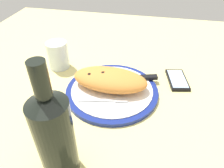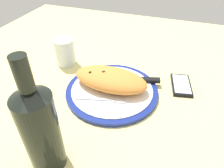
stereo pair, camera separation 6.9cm
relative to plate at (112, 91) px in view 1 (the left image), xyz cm
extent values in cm
cube|color=#E5D684|center=(0.00, 0.00, -2.29)|extent=(150.00, 150.00, 3.00)
cylinder|color=navy|center=(0.00, 0.00, -0.12)|extent=(30.72, 30.72, 1.34)
cylinder|color=white|center=(0.00, 0.00, 0.70)|extent=(27.01, 27.01, 0.30)
ellipsoid|color=orange|center=(-0.92, 1.21, 3.71)|extent=(25.29, 13.63, 5.72)
ellipsoid|color=black|center=(-3.03, 0.93, 6.10)|extent=(3.37, 3.24, 0.91)
ellipsoid|color=black|center=(-2.05, 2.85, 6.05)|extent=(2.37, 2.26, 0.70)
ellipsoid|color=black|center=(-0.12, -1.75, 5.85)|extent=(1.90, 1.89, 0.56)
ellipsoid|color=black|center=(-7.14, -0.06, 5.73)|extent=(2.23, 2.19, 0.74)
cube|color=silver|center=(-3.63, -6.87, 1.05)|extent=(11.50, 3.66, 0.40)
cube|color=silver|center=(3.95, -4.99, 1.05)|extent=(4.41, 3.10, 0.40)
cube|color=silver|center=(0.00, 4.87, 1.05)|extent=(12.46, 5.00, 0.40)
cube|color=black|center=(10.22, 7.82, 1.45)|extent=(8.98, 4.35, 1.20)
cube|color=black|center=(21.70, 11.16, -0.29)|extent=(8.58, 13.07, 1.00)
cube|color=silver|center=(21.70, 11.16, 0.29)|extent=(7.36, 11.47, 0.16)
cylinder|color=silver|center=(-23.47, 11.45, 4.44)|extent=(7.74, 7.74, 10.46)
cylinder|color=silver|center=(-23.47, 11.45, 1.61)|extent=(7.12, 7.12, 4.39)
cylinder|color=black|center=(-5.67, -29.12, 9.35)|extent=(7.96, 7.96, 20.28)
cone|color=black|center=(-5.67, -29.12, 20.49)|extent=(7.96, 7.96, 1.99)
cylinder|color=black|center=(-5.67, -29.12, 24.91)|extent=(3.02, 3.02, 6.84)
camera|label=1|loc=(11.10, -53.17, 44.87)|focal=33.74mm
camera|label=2|loc=(17.71, -51.34, 44.87)|focal=33.74mm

